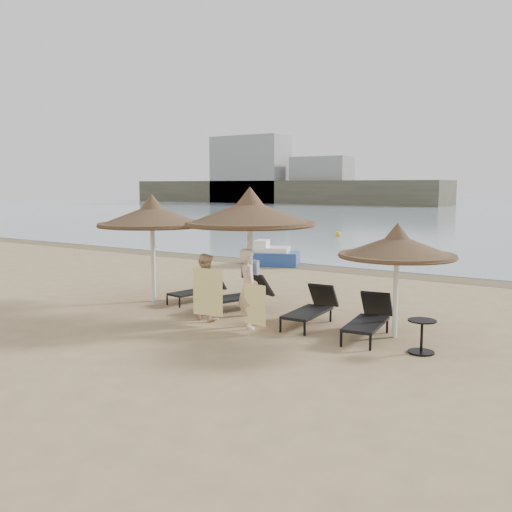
{
  "coord_description": "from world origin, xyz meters",
  "views": [
    {
      "loc": [
        8.43,
        -10.85,
        3.3
      ],
      "look_at": [
        0.51,
        1.2,
        1.49
      ],
      "focal_mm": 40.0,
      "sensor_mm": 36.0,
      "label": 1
    }
  ],
  "objects": [
    {
      "name": "ground",
      "position": [
        0.0,
        0.0,
        0.0
      ],
      "size": [
        160.0,
        160.0,
        0.0
      ],
      "primitive_type": "plane",
      "color": "tan",
      "rests_on": "ground"
    },
    {
      "name": "wet_sand_strip",
      "position": [
        0.0,
        9.4,
        0.0
      ],
      "size": [
        200.0,
        1.6,
        0.01
      ],
      "primitive_type": "cube",
      "color": "brown",
      "rests_on": "ground"
    },
    {
      "name": "far_shore",
      "position": [
        -25.1,
        77.82,
        2.91
      ],
      "size": [
        150.0,
        54.8,
        12.0
      ],
      "color": "brown",
      "rests_on": "ground"
    },
    {
      "name": "palapa_left",
      "position": [
        -2.8,
        0.91,
        2.43
      ],
      "size": [
        3.08,
        3.08,
        3.05
      ],
      "rotation": [
        0.0,
        0.0,
        0.12
      ],
      "color": "white",
      "rests_on": "ground"
    },
    {
      "name": "palapa_center",
      "position": [
        0.52,
        0.91,
        2.59
      ],
      "size": [
        3.29,
        3.29,
        3.26
      ],
      "rotation": [
        0.0,
        0.0,
        -0.26
      ],
      "color": "white",
      "rests_on": "ground"
    },
    {
      "name": "palapa_right",
      "position": [
        4.3,
        0.92,
        1.99
      ],
      "size": [
        2.52,
        2.52,
        2.5
      ],
      "rotation": [
        0.0,
        0.0,
        0.35
      ],
      "color": "white",
      "rests_on": "ground"
    },
    {
      "name": "lounger_far_left",
      "position": [
        -1.69,
        1.63,
        0.36
      ],
      "size": [
        0.88,
        1.86,
        0.8
      ],
      "rotation": [
        0.0,
        0.0,
        -0.17
      ],
      "color": "black",
      "rests_on": "ground"
    },
    {
      "name": "lounger_near_left",
      "position": [
        -0.09,
        1.33,
        0.42
      ],
      "size": [
        1.35,
        2.17,
        0.93
      ],
      "rotation": [
        0.0,
        0.0,
        -0.35
      ],
      "color": "black",
      "rests_on": "ground"
    },
    {
      "name": "lounger_near_right",
      "position": [
        2.25,
        1.0,
        0.4
      ],
      "size": [
        0.78,
        2.02,
        0.89
      ],
      "rotation": [
        0.0,
        0.0,
        0.06
      ],
      "color": "black",
      "rests_on": "ground"
    },
    {
      "name": "lounger_far_right",
      "position": [
        3.8,
        0.72,
        0.4
      ],
      "size": [
        0.94,
        2.09,
        0.9
      ],
      "rotation": [
        0.0,
        0.0,
        0.14
      ],
      "color": "black",
      "rests_on": "ground"
    },
    {
      "name": "side_table",
      "position": [
        5.16,
        0.07,
        0.32
      ],
      "size": [
        0.55,
        0.55,
        0.67
      ],
      "rotation": [
        0.0,
        0.0,
        -0.14
      ],
      "color": "black",
      "rests_on": "ground"
    },
    {
      "name": "person_left",
      "position": [
        -0.17,
        -0.03,
        0.95
      ],
      "size": [
        0.92,
        0.64,
        1.91
      ],
      "primitive_type": "imported",
      "rotation": [
        0.0,
        0.0,
        3.06
      ],
      "color": "beige",
      "rests_on": "ground"
    },
    {
      "name": "person_right",
      "position": [
        1.18,
        -0.15,
        1.08
      ],
      "size": [
        1.17,
        1.13,
        2.16
      ],
      "primitive_type": "imported",
      "rotation": [
        0.0,
        0.0,
        2.45
      ],
      "color": "beige",
      "rests_on": "ground"
    },
    {
      "name": "towel_left",
      "position": [
        0.18,
        -0.38,
        0.78
      ],
      "size": [
        0.8,
        0.13,
        1.13
      ],
      "rotation": [
        0.0,
        0.0,
        0.14
      ],
      "color": "yellow",
      "rests_on": "ground"
    },
    {
      "name": "towel_right",
      "position": [
        1.53,
        -0.4,
        0.64
      ],
      "size": [
        0.65,
        0.13,
        0.92
      ],
      "rotation": [
        0.0,
        0.0,
        -0.17
      ],
      "color": "yellow",
      "rests_on": "ground"
    },
    {
      "name": "bag_patterned",
      "position": [
        0.52,
        1.09,
        1.22
      ],
      "size": [
        0.3,
        0.15,
        0.37
      ],
      "rotation": [
        0.0,
        0.0,
        -0.18
      ],
      "color": "white",
      "rests_on": "ground"
    },
    {
      "name": "bag_dark",
      "position": [
        0.52,
        0.75,
        1.16
      ],
      "size": [
        0.25,
        0.1,
        0.34
      ],
      "rotation": [
        0.0,
        0.0,
        0.1
      ],
      "color": "black",
      "rests_on": "ground"
    },
    {
      "name": "pedal_boat",
      "position": [
        -3.87,
        8.96,
        0.38
      ],
      "size": [
        2.55,
        2.04,
        1.03
      ],
      "rotation": [
        0.0,
        0.0,
        0.38
      ],
      "color": "#234691",
      "rests_on": "ground"
    },
    {
      "name": "buoy_left",
      "position": [
        -7.09,
        22.26,
        0.18
      ],
      "size": [
        0.36,
        0.36,
        0.36
      ],
      "primitive_type": "sphere",
      "color": "gold",
      "rests_on": "ground"
    }
  ]
}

